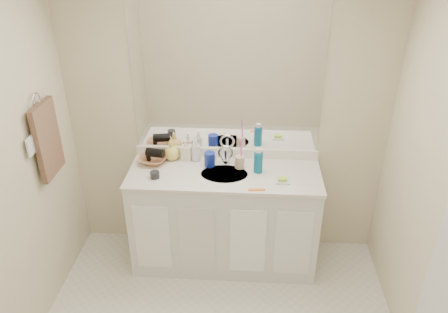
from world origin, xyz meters
The scene contains 23 objects.
wall_back centered at (0.00, 1.30, 1.20)m, with size 2.60×0.02×2.40m, color beige.
vanity_cabinet centered at (0.00, 1.02, 0.42)m, with size 1.50×0.55×0.85m, color silver.
countertop centered at (0.00, 1.02, 0.86)m, with size 1.52×0.57×0.03m, color silver.
backsplash centered at (0.00, 1.29, 0.92)m, with size 1.52×0.03×0.08m, color white.
sink_basin centered at (0.00, 1.00, 0.87)m, with size 0.37×0.37×0.02m, color beige.
faucet centered at (0.00, 1.18, 0.94)m, with size 0.02×0.02×0.11m, color silver.
mirror centered at (0.00, 1.29, 1.56)m, with size 1.48×0.01×1.20m, color white.
blue_mug centered at (-0.13, 1.13, 0.94)m, with size 0.09×0.09×0.12m, color navy.
tan_cup centered at (0.12, 1.11, 0.93)m, with size 0.08×0.08×0.10m, color beige.
toothbrush centered at (0.13, 1.11, 1.03)m, with size 0.01×0.01×0.22m, color #F340B5.
mouthwash_bottle centered at (0.26, 1.05, 0.96)m, with size 0.07×0.07×0.17m, color #0B5F86.
soap_dish centered at (0.45, 0.91, 0.89)m, with size 0.11×0.09×0.01m, color silver.
green_soap centered at (0.45, 0.91, 0.90)m, with size 0.07×0.05×0.02m, color #B6E638.
orange_comb centered at (0.25, 0.79, 0.88)m, with size 0.13×0.03×0.01m, color orange.
dark_jar centered at (-0.53, 0.91, 0.91)m, with size 0.07×0.07×0.05m, color black.
soap_bottle_white centered at (-0.24, 1.21, 0.98)m, with size 0.07×0.07×0.19m, color white.
soap_bottle_cream centered at (-0.33, 1.23, 0.97)m, with size 0.08×0.08×0.18m, color #FAEACC.
soap_bottle_yellow centered at (-0.45, 1.21, 0.96)m, with size 0.13×0.13×0.16m, color #EACD5B.
wicker_basket centered at (-0.59, 1.15, 0.91)m, with size 0.23×0.23×0.06m, color #AC6B45.
hair_dryer centered at (-0.57, 1.15, 0.97)m, with size 0.07×0.07×0.14m, color black.
towel_ring centered at (-1.27, 0.77, 1.55)m, with size 0.11×0.11×0.01m, color silver.
hand_towel centered at (-1.25, 0.77, 1.25)m, with size 0.04×0.32×0.55m, color #4B3428.
switch_plate centered at (-1.27, 0.57, 1.30)m, with size 0.01×0.09×0.13m, color white.
Camera 1 is at (0.19, -1.93, 2.63)m, focal length 35.00 mm.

